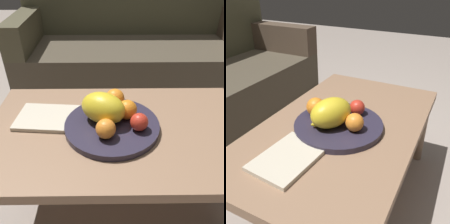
{
  "view_description": "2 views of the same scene",
  "coord_description": "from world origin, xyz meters",
  "views": [
    {
      "loc": [
        -0.04,
        -0.77,
        1.04
      ],
      "look_at": [
        -0.03,
        0.0,
        0.51
      ],
      "focal_mm": 39.89,
      "sensor_mm": 36.0,
      "label": 1
    },
    {
      "loc": [
        -0.85,
        -0.41,
        1.01
      ],
      "look_at": [
        -0.03,
        0.0,
        0.51
      ],
      "focal_mm": 41.47,
      "sensor_mm": 36.0,
      "label": 2
    }
  ],
  "objects": [
    {
      "name": "magazine",
      "position": [
        -0.29,
        0.06,
        0.44
      ],
      "size": [
        0.26,
        0.2,
        0.02
      ],
      "primitive_type": "cube",
      "rotation": [
        0.0,
        0.0,
        -0.08
      ],
      "color": "beige",
      "rests_on": "coffee_table"
    },
    {
      "name": "orange_front",
      "position": [
        0.03,
        0.03,
        0.5
      ],
      "size": [
        0.08,
        0.08,
        0.08
      ],
      "primitive_type": "sphere",
      "color": "orange",
      "rests_on": "fruit_bowl"
    },
    {
      "name": "orange_right",
      "position": [
        -0.02,
        0.12,
        0.5
      ],
      "size": [
        0.08,
        0.08,
        0.08
      ],
      "primitive_type": "sphere",
      "color": "orange",
      "rests_on": "fruit_bowl"
    },
    {
      "name": "ground_plane",
      "position": [
        0.0,
        0.0,
        0.0
      ],
      "size": [
        8.0,
        8.0,
        0.0
      ],
      "primitive_type": "plane",
      "color": "gray"
    },
    {
      "name": "orange_left",
      "position": [
        -0.06,
        -0.08,
        0.49
      ],
      "size": [
        0.07,
        0.07,
        0.07
      ],
      "primitive_type": "sphere",
      "color": "orange",
      "rests_on": "fruit_bowl"
    },
    {
      "name": "melon_large_front",
      "position": [
        -0.07,
        0.02,
        0.52
      ],
      "size": [
        0.21,
        0.19,
        0.12
      ],
      "primitive_type": "ellipsoid",
      "rotation": [
        0.0,
        0.0,
        -0.47
      ],
      "color": "gold",
      "rests_on": "fruit_bowl"
    },
    {
      "name": "apple_front",
      "position": [
        0.07,
        -0.04,
        0.49
      ],
      "size": [
        0.07,
        0.07,
        0.07
      ],
      "primitive_type": "sphere",
      "color": "red",
      "rests_on": "fruit_bowl"
    },
    {
      "name": "fruit_bowl",
      "position": [
        -0.03,
        0.0,
        0.45
      ],
      "size": [
        0.37,
        0.37,
        0.03
      ],
      "primitive_type": "cylinder",
      "color": "#2B2638",
      "rests_on": "coffee_table"
    },
    {
      "name": "couch",
      "position": [
        0.13,
        1.11,
        0.3
      ],
      "size": [
        1.7,
        0.7,
        0.9
      ],
      "color": "#473F31",
      "rests_on": "ground_plane"
    },
    {
      "name": "coffee_table",
      "position": [
        0.0,
        0.0,
        0.39
      ],
      "size": [
        1.06,
        0.63,
        0.43
      ],
      "color": "#8F6B50",
      "rests_on": "ground_plane"
    },
    {
      "name": "banana_bunch",
      "position": [
        -0.05,
        0.04,
        0.49
      ],
      "size": [
        0.17,
        0.12,
        0.06
      ],
      "color": "yellow",
      "rests_on": "fruit_bowl"
    }
  ]
}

